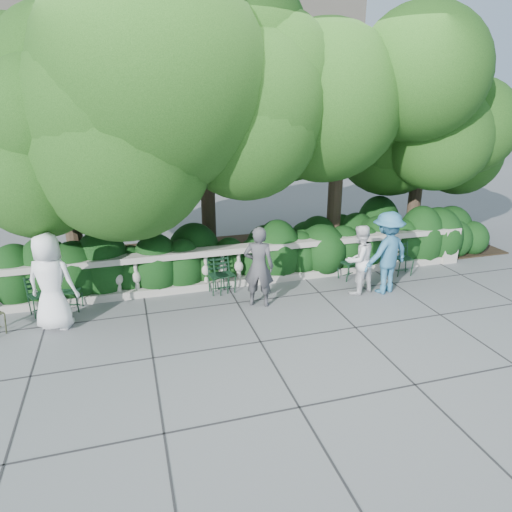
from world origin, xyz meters
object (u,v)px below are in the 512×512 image
object	(u,v)px
chair_a	(71,312)
person_casual_man	(359,260)
person_businessman	(51,282)
chair_c	(228,294)
chair_e	(351,280)
person_woman_grey	(259,267)
person_older_blue	(387,253)
chair_f	(404,276)
chair_b	(45,316)
chair_d	(221,295)

from	to	relation	value
chair_a	person_casual_man	xyz separation A→B (m)	(6.42, -0.77, 0.82)
chair_a	person_businessman	xyz separation A→B (m)	(-0.18, -0.62, 0.98)
chair_c	chair_e	world-z (taller)	same
chair_c	person_woman_grey	bearing A→B (deg)	-66.26
person_businessman	person_woman_grey	size ratio (longest dim) A/B	1.08
chair_a	person_older_blue	size ratio (longest dim) A/B	0.43
person_woman_grey	person_older_blue	xyz separation A→B (m)	(3.05, -0.14, 0.07)
chair_a	chair_f	xyz separation A→B (m)	(8.08, -0.22, 0.00)
person_older_blue	chair_e	bearing A→B (deg)	-80.41
person_businessman	chair_b	bearing A→B (deg)	-39.43
person_businessman	person_casual_man	xyz separation A→B (m)	(6.60, -0.15, -0.16)
chair_f	person_older_blue	world-z (taller)	person_older_blue
chair_a	person_businessman	size ratio (longest dim) A/B	0.43
chair_b	chair_c	xyz separation A→B (m)	(3.97, 0.01, 0.00)
chair_a	person_older_blue	world-z (taller)	person_older_blue
chair_f	person_casual_man	bearing A→B (deg)	-155.16
chair_f	person_older_blue	bearing A→B (deg)	-139.96
chair_b	person_casual_man	distance (m)	7.01
person_casual_man	chair_d	bearing A→B (deg)	-31.77
chair_a	person_casual_man	distance (m)	6.51
chair_b	chair_d	distance (m)	3.80
chair_d	person_businessman	distance (m)	3.66
chair_a	chair_e	xyz separation A→B (m)	(6.65, -0.08, 0.00)
chair_d	person_casual_man	bearing A→B (deg)	-19.09
person_woman_grey	person_businessman	bearing A→B (deg)	22.93
chair_e	person_older_blue	distance (m)	1.34
chair_f	person_older_blue	distance (m)	1.58
chair_f	person_businessman	size ratio (longest dim) A/B	0.43
chair_d	chair_a	bearing A→B (deg)	174.10
chair_f	person_woman_grey	size ratio (longest dim) A/B	0.46
person_businessman	person_casual_man	bearing A→B (deg)	-160.20
chair_c	chair_f	bearing A→B (deg)	-14.54
chair_c	chair_a	bearing A→B (deg)	167.31
chair_a	chair_c	world-z (taller)	same
chair_d	person_woman_grey	world-z (taller)	person_woman_grey
person_woman_grey	chair_f	bearing A→B (deg)	-147.35
chair_b	person_older_blue	size ratio (longest dim) A/B	0.43
person_casual_man	person_older_blue	distance (m)	0.66
chair_b	person_woman_grey	world-z (taller)	person_woman_grey
person_woman_grey	person_older_blue	world-z (taller)	person_older_blue
person_casual_man	person_older_blue	bearing A→B (deg)	149.89
chair_e	person_woman_grey	distance (m)	2.89
person_casual_man	chair_c	bearing A→B (deg)	-32.35
person_woman_grey	person_casual_man	distance (m)	2.42
chair_f	person_woman_grey	bearing A→B (deg)	-165.90
chair_a	person_casual_man	size ratio (longest dim) A/B	0.51
chair_c	person_casual_man	size ratio (longest dim) A/B	0.51
chair_c	person_businessman	world-z (taller)	person_businessman
chair_b	person_older_blue	xyz separation A→B (m)	(7.56, -0.87, 0.97)
chair_d	person_businessman	size ratio (longest dim) A/B	0.43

